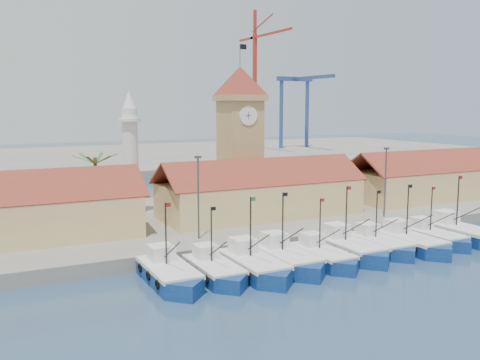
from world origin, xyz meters
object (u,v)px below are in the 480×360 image
boat_0 (170,276)px  minaret (131,153)px  boat_5 (351,250)px  clock_tower (240,134)px

boat_0 → minaret: 26.52m
boat_0 → boat_5: size_ratio=0.97×
boat_5 → minaret: 31.32m
boat_0 → minaret: minaret is taller
boat_5 → minaret: minaret is taller
minaret → boat_0: bearing=-97.7°
boat_0 → minaret: bearing=82.3°
boat_5 → clock_tower: size_ratio=0.46×
boat_5 → minaret: (-16.54, 25.05, 8.92)m
clock_tower → boat_0: bearing=-128.9°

